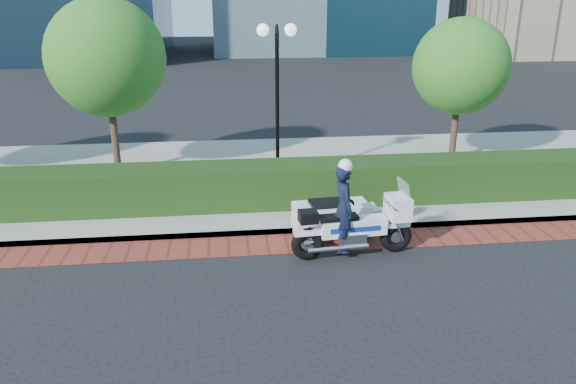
{
  "coord_description": "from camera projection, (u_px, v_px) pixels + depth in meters",
  "views": [
    {
      "loc": [
        -0.4,
        -9.4,
        5.14
      ],
      "look_at": [
        0.92,
        2.02,
        1.0
      ],
      "focal_mm": 35.0,
      "sensor_mm": 36.0,
      "label": 1
    }
  ],
  "objects": [
    {
      "name": "ground",
      "position": [
        252.0,
        280.0,
        10.57
      ],
      "size": [
        120.0,
        120.0,
        0.0
      ],
      "primitive_type": "plane",
      "color": "black",
      "rests_on": "ground"
    },
    {
      "name": "sidewalk",
      "position": [
        241.0,
        177.0,
        16.15
      ],
      "size": [
        60.0,
        8.0,
        0.15
      ],
      "primitive_type": "cube",
      "color": "gray",
      "rests_on": "ground"
    },
    {
      "name": "tree_b",
      "position": [
        106.0,
        58.0,
        15.11
      ],
      "size": [
        3.2,
        3.2,
        4.89
      ],
      "color": "#332319",
      "rests_on": "sidewalk"
    },
    {
      "name": "lamppost",
      "position": [
        277.0,
        80.0,
        14.54
      ],
      "size": [
        1.02,
        0.7,
        4.21
      ],
      "color": "black",
      "rests_on": "sidewalk"
    },
    {
      "name": "police_motorcycle",
      "position": [
        343.0,
        217.0,
        11.63
      ],
      "size": [
        2.57,
        1.82,
        2.08
      ],
      "rotation": [
        0.0,
        0.0,
        0.09
      ],
      "color": "black",
      "rests_on": "ground"
    },
    {
      "name": "brick_strip",
      "position": [
        248.0,
        246.0,
        11.97
      ],
      "size": [
        60.0,
        1.0,
        0.01
      ],
      "primitive_type": "cube",
      "color": "maroon",
      "rests_on": "ground"
    },
    {
      "name": "tree_c",
      "position": [
        461.0,
        67.0,
        16.32
      ],
      "size": [
        2.8,
        2.8,
        4.3
      ],
      "color": "#332319",
      "rests_on": "sidewalk"
    },
    {
      "name": "hedge_main",
      "position": [
        243.0,
        185.0,
        13.72
      ],
      "size": [
        18.0,
        1.2,
        1.0
      ],
      "primitive_type": "cube",
      "color": "black",
      "rests_on": "sidewalk"
    }
  ]
}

